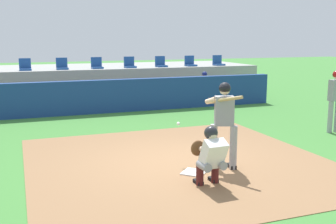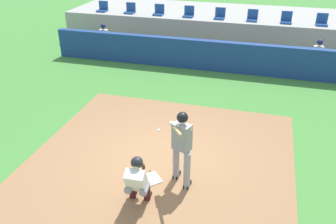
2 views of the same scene
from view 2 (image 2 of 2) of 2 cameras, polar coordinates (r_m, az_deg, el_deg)
name	(u,v)px [view 2 (image 2 of 2)]	position (r m, az deg, el deg)	size (l,w,h in m)	color
ground_plane	(160,160)	(8.89, -1.23, -7.75)	(80.00, 80.00, 0.00)	#428438
dirt_infield	(160,160)	(8.88, -1.23, -7.72)	(6.40, 6.40, 0.01)	#936B47
home_plate	(150,179)	(8.26, -2.86, -10.72)	(0.44, 0.44, 0.02)	white
batter_at_plate	(181,144)	(7.59, 2.17, -5.16)	(0.59, 0.87, 1.80)	#99999E
catcher_crouched	(137,178)	(7.37, -4.92, -10.51)	(0.50, 1.89, 1.13)	gray
dugout_wall	(208,55)	(14.32, 6.37, 9.03)	(13.00, 0.30, 1.20)	navy
dugout_bench	(211,56)	(15.38, 6.95, 8.84)	(11.80, 0.44, 0.45)	olive
dugout_player_0	(103,38)	(16.52, -10.41, 11.56)	(0.49, 0.70, 1.30)	#939399
dugout_player_1	(318,56)	(15.08, 22.87, 8.27)	(0.49, 0.70, 1.30)	#939399
stands_platform	(223,26)	(18.48, 8.83, 13.49)	(15.00, 4.40, 1.40)	#9E9E99
stadium_seat_0	(103,8)	(18.47, -10.43, 16.01)	(0.46, 0.46, 0.48)	#1E478C
stadium_seat_1	(130,10)	(17.90, -6.08, 15.93)	(0.46, 0.46, 0.48)	#1E478C
stadium_seat_2	(159,12)	(17.43, -1.48, 15.75)	(0.46, 0.46, 0.48)	#1E478C
stadium_seat_3	(189,14)	(17.07, 3.33, 15.46)	(0.46, 0.46, 0.48)	#1E478C
stadium_seat_4	(220,16)	(16.82, 8.31, 15.04)	(0.46, 0.46, 0.48)	#1E478C
stadium_seat_5	(252,18)	(16.70, 13.37, 14.51)	(0.46, 0.46, 0.48)	#1E478C
stadium_seat_6	(286,20)	(16.70, 18.44, 13.86)	(0.46, 0.46, 0.48)	#1E478C
stadium_seat_7	(322,22)	(16.83, 23.44, 13.12)	(0.46, 0.46, 0.48)	#1E478C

